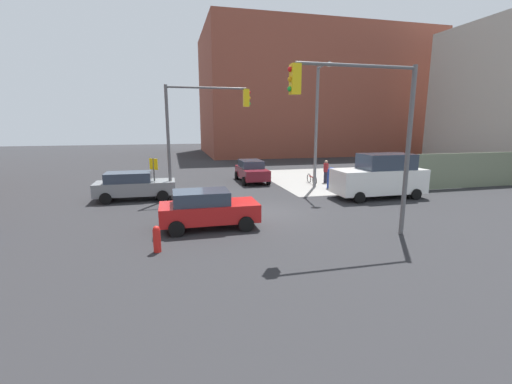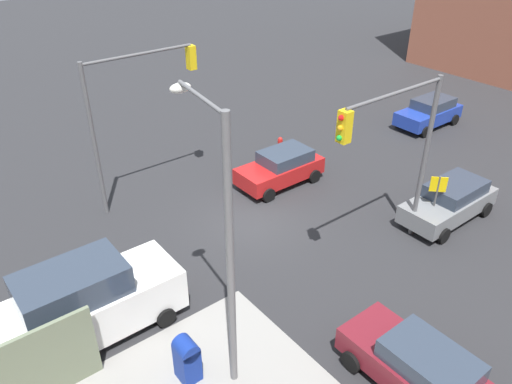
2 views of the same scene
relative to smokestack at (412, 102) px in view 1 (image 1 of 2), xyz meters
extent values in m
plane|color=#28282B|center=(-31.36, -30.00, -7.58)|extent=(120.00, 120.00, 0.00)
cube|color=gray|center=(-22.36, -21.00, -7.58)|extent=(12.00, 12.00, 0.01)
cube|color=slate|center=(-14.54, -26.80, -6.38)|extent=(17.64, 0.12, 2.40)
cube|color=brown|center=(-14.72, 4.00, 0.95)|extent=(32.00, 18.00, 17.08)
cylinder|color=brown|center=(0.00, 0.00, 0.00)|extent=(1.80, 1.80, 15.17)
cylinder|color=#59595B|center=(-35.86, -25.50, -4.33)|extent=(0.18, 0.18, 6.50)
cylinder|color=#59595B|center=(-33.57, -25.50, -1.20)|extent=(4.59, 0.12, 0.12)
cube|color=yellow|center=(-31.27, -25.50, -1.73)|extent=(0.32, 0.36, 1.00)
sphere|color=red|center=(-31.09, -25.50, -1.41)|extent=(0.18, 0.18, 0.18)
sphere|color=orange|center=(-31.09, -25.50, -1.73)|extent=(0.18, 0.18, 0.18)
sphere|color=green|center=(-31.09, -25.50, -2.05)|extent=(0.18, 0.18, 0.18)
cylinder|color=#59595B|center=(-26.86, -34.50, -4.33)|extent=(0.18, 0.18, 6.50)
cylinder|color=#59595B|center=(-29.20, -34.50, -1.20)|extent=(4.68, 0.12, 0.12)
cube|color=yellow|center=(-31.54, -34.50, -1.73)|extent=(0.32, 0.36, 1.00)
sphere|color=red|center=(-31.72, -34.50, -1.41)|extent=(0.18, 0.18, 0.18)
sphere|color=orange|center=(-31.72, -34.50, -1.73)|extent=(0.18, 0.18, 0.18)
sphere|color=green|center=(-31.72, -34.50, -2.05)|extent=(0.18, 0.18, 0.18)
cylinder|color=slate|center=(-26.16, -24.20, -3.58)|extent=(0.20, 0.20, 8.00)
cylinder|color=slate|center=(-26.34, -25.39, 0.32)|extent=(0.44, 2.39, 0.10)
ellipsoid|color=silver|center=(-26.51, -26.58, 0.17)|extent=(0.56, 0.36, 0.24)
cylinder|color=#4C4C4C|center=(-36.76, -25.24, -6.38)|extent=(0.08, 0.08, 2.40)
cube|color=yellow|center=(-36.76, -25.24, -5.53)|extent=(0.48, 0.48, 0.64)
cube|color=navy|center=(-25.16, -25.00, -7.01)|extent=(0.56, 0.64, 1.15)
cylinder|color=navy|center=(-25.16, -25.00, -6.43)|extent=(0.56, 0.64, 0.56)
cylinder|color=red|center=(-36.36, -34.20, -7.18)|extent=(0.26, 0.26, 0.80)
sphere|color=red|center=(-36.36, -34.20, -6.76)|extent=(0.24, 0.24, 0.24)
cube|color=maroon|center=(-29.86, -20.93, -6.89)|extent=(1.80, 4.23, 0.75)
cube|color=#2D3847|center=(-29.86, -20.59, -6.24)|extent=(1.58, 2.37, 0.55)
cylinder|color=black|center=(-28.96, -22.37, -7.26)|extent=(0.22, 0.64, 0.64)
cylinder|color=black|center=(-30.76, -22.37, -7.26)|extent=(0.22, 0.64, 0.64)
cylinder|color=black|center=(-28.96, -19.49, -7.26)|extent=(0.22, 0.64, 0.64)
cylinder|color=black|center=(-30.76, -19.49, -7.26)|extent=(0.22, 0.64, 0.64)
cube|color=slate|center=(-37.84, -25.24, -6.89)|extent=(4.47, 1.80, 0.75)
cube|color=#2D3847|center=(-38.20, -25.24, -6.24)|extent=(2.50, 1.58, 0.55)
cylinder|color=black|center=(-36.32, -24.34, -7.26)|extent=(0.64, 0.22, 0.64)
cylinder|color=black|center=(-36.32, -26.14, -7.26)|extent=(0.64, 0.22, 0.64)
cylinder|color=black|center=(-39.36, -24.34, -7.26)|extent=(0.64, 0.22, 0.64)
cylinder|color=black|center=(-39.36, -26.14, -7.26)|extent=(0.64, 0.22, 0.64)
cube|color=#B21919|center=(-34.28, -31.80, -6.89)|extent=(4.11, 1.80, 0.75)
cube|color=#2D3847|center=(-34.61, -31.80, -6.24)|extent=(2.30, 1.58, 0.55)
cylinder|color=black|center=(-32.89, -30.90, -7.26)|extent=(0.64, 0.22, 0.64)
cylinder|color=black|center=(-32.89, -32.70, -7.26)|extent=(0.64, 0.22, 0.64)
cylinder|color=black|center=(-35.68, -30.90, -7.26)|extent=(0.64, 0.22, 0.64)
cylinder|color=black|center=(-35.68, -32.70, -7.26)|extent=(0.64, 0.22, 0.64)
cube|color=white|center=(-23.82, -28.20, -6.56)|extent=(5.40, 2.10, 1.40)
cube|color=#2D3847|center=(-23.39, -28.20, -5.41)|extent=(3.02, 1.85, 0.90)
cylinder|color=black|center=(-25.66, -29.25, -7.26)|extent=(0.64, 0.22, 0.64)
cylinder|color=black|center=(-25.66, -27.15, -7.26)|extent=(0.64, 0.22, 0.64)
cylinder|color=black|center=(-21.98, -29.25, -7.26)|extent=(0.64, 0.22, 0.64)
cylinder|color=black|center=(-21.98, -27.15, -7.26)|extent=(0.64, 0.22, 0.64)
cylinder|color=maroon|center=(-24.56, -22.60, -6.44)|extent=(0.36, 0.36, 0.65)
sphere|color=tan|center=(-24.56, -22.60, -6.01)|extent=(0.22, 0.22, 0.22)
cylinder|color=#1E1E2D|center=(-24.56, -22.60, -7.17)|extent=(0.28, 0.28, 0.82)
torus|color=black|center=(-25.76, -22.28, -7.25)|extent=(0.05, 0.71, 0.71)
torus|color=black|center=(-25.76, -23.32, -7.25)|extent=(0.05, 0.71, 0.71)
cube|color=maroon|center=(-25.76, -22.80, -7.07)|extent=(0.04, 1.04, 0.08)
cylinder|color=maroon|center=(-25.76, -23.08, -6.83)|extent=(0.04, 0.04, 0.40)
camera|label=1|loc=(-35.76, -45.93, -3.19)|focal=24.00mm
camera|label=2|loc=(-20.86, -16.41, 4.12)|focal=35.00mm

